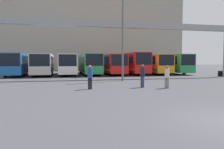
% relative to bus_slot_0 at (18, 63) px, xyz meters
% --- Properties ---
extents(building_backdrop, '(46.74, 12.00, 17.68)m').
position_rel_bus_slot_0_xyz_m(building_backdrop, '(11.74, 22.09, 7.08)').
color(building_backdrop, gray).
rests_on(building_backdrop, ground).
extents(overhead_gantry, '(31.42, 0.80, 6.63)m').
position_rel_bus_slot_0_xyz_m(overhead_gantry, '(11.74, -8.22, 3.87)').
color(overhead_gantry, gray).
rests_on(overhead_gantry, ground).
extents(bus_slot_0, '(2.49, 10.63, 3.06)m').
position_rel_bus_slot_0_xyz_m(bus_slot_0, '(0.00, 0.00, 0.00)').
color(bus_slot_0, '#1959A5').
rests_on(bus_slot_0, ground).
extents(bus_slot_1, '(2.63, 10.18, 3.01)m').
position_rel_bus_slot_0_xyz_m(bus_slot_1, '(3.36, -0.23, -0.03)').
color(bus_slot_1, beige).
rests_on(bus_slot_1, ground).
extents(bus_slot_2, '(2.45, 10.46, 3.00)m').
position_rel_bus_slot_0_xyz_m(bus_slot_2, '(6.71, -0.09, -0.03)').
color(bus_slot_2, silver).
rests_on(bus_slot_2, ground).
extents(bus_slot_3, '(2.48, 11.79, 3.07)m').
position_rel_bus_slot_0_xyz_m(bus_slot_3, '(10.07, 0.58, 0.01)').
color(bus_slot_3, '#268C4C').
rests_on(bus_slot_3, ground).
extents(bus_slot_4, '(2.51, 12.45, 3.03)m').
position_rel_bus_slot_0_xyz_m(bus_slot_4, '(13.42, 0.91, -0.02)').
color(bus_slot_4, red).
rests_on(bus_slot_4, ground).
extents(bus_slot_5, '(2.51, 10.56, 3.29)m').
position_rel_bus_slot_0_xyz_m(bus_slot_5, '(16.78, -0.04, 0.13)').
color(bus_slot_5, red).
rests_on(bus_slot_5, ground).
extents(bus_slot_6, '(2.57, 12.24, 3.05)m').
position_rel_bus_slot_0_xyz_m(bus_slot_6, '(20.13, 0.80, -0.00)').
color(bus_slot_6, orange).
rests_on(bus_slot_6, ground).
extents(bus_slot_7, '(2.47, 12.51, 3.09)m').
position_rel_bus_slot_0_xyz_m(bus_slot_7, '(23.49, 0.94, 0.02)').
color(bus_slot_7, '#268C4C').
rests_on(bus_slot_7, ground).
extents(pedestrian_near_center, '(0.35, 0.35, 1.70)m').
position_rel_bus_slot_0_xyz_m(pedestrian_near_center, '(13.78, -17.89, -0.86)').
color(pedestrian_near_center, gray).
rests_on(pedestrian_near_center, ground).
extents(pedestrian_mid_right, '(0.37, 0.37, 1.76)m').
position_rel_bus_slot_0_xyz_m(pedestrian_mid_right, '(8.00, -17.21, -0.83)').
color(pedestrian_mid_right, black).
rests_on(pedestrian_mid_right, ground).
extents(pedestrian_near_left, '(0.37, 0.37, 1.79)m').
position_rel_bus_slot_0_xyz_m(pedestrian_near_left, '(12.13, -17.04, -0.82)').
color(pedestrian_near_left, navy).
rests_on(pedestrian_near_left, ground).
extents(tire_stack, '(1.04, 1.04, 0.72)m').
position_rel_bus_slot_0_xyz_m(tire_stack, '(27.38, -7.32, -1.41)').
color(tire_stack, black).
rests_on(tire_stack, ground).
extents(lamp_post, '(0.36, 0.36, 9.15)m').
position_rel_bus_slot_0_xyz_m(lamp_post, '(12.14, -11.26, 3.18)').
color(lamp_post, '#595B60').
rests_on(lamp_post, ground).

